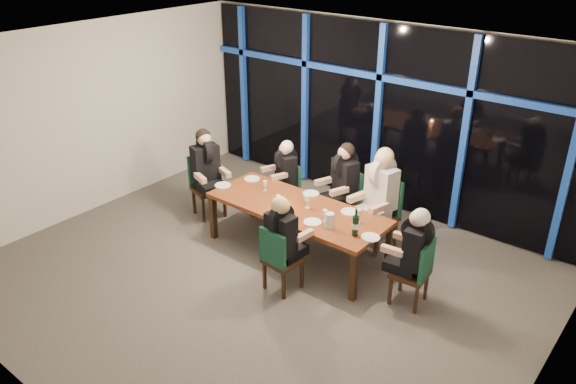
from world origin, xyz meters
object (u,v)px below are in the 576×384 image
Objects in this scene: chair_far_left at (288,186)px; chair_far_right at (382,209)px; chair_near_mid at (279,257)px; diner_near_mid at (283,230)px; diner_end_left at (206,161)px; wine_bottle at (355,225)px; diner_far_left at (284,168)px; chair_end_left at (206,182)px; diner_far_mid at (343,175)px; dining_table at (297,211)px; diner_far_right at (380,185)px; water_pitcher at (330,221)px; diner_end_right at (414,242)px; chair_end_right at (417,270)px; chair_far_mid at (346,197)px.

chair_far_left is 1.68m from chair_far_right.
chair_near_mid is at bearing -31.97° from chair_far_left.
diner_near_mid reaches higher than chair_near_mid.
diner_end_left reaches higher than diner_near_mid.
diner_end_left reaches higher than wine_bottle.
diner_end_left is at bearing -117.50° from diner_far_left.
diner_far_mid is (2.01, 0.92, 0.37)m from chair_end_left.
chair_end_left is at bearing -148.04° from chair_far_right.
dining_table is 1.22m from diner_far_right.
chair_end_left is 2.47m from diner_near_mid.
chair_far_left is 2.21m from wine_bottle.
diner_near_mid reaches higher than chair_end_left.
diner_far_right is 1.14× the size of diner_near_mid.
water_pitcher reaches higher than chair_near_mid.
diner_far_mid reaches higher than diner_end_right.
chair_near_mid is at bearing -89.54° from chair_far_right.
dining_table is 1.84m from diner_end_left.
water_pitcher is at bearing -43.08° from diner_far_mid.
diner_far_right is (2.70, 0.81, 0.44)m from chair_end_left.
diner_far_mid is at bearing -76.74° from chair_near_mid.
diner_end_right is 0.99× the size of diner_near_mid.
diner_far_mid reaches higher than chair_end_right.
diner_far_right is at bearing -135.20° from chair_end_right.
chair_near_mid is 2.42m from diner_end_left.
diner_far_mid is 1.79m from diner_near_mid.
diner_near_mid is (0.40, -0.80, 0.20)m from dining_table.
chair_far_mid is 2.01m from diner_end_right.
diner_far_mid is at bearing -90.00° from chair_far_mid.
diner_far_right is (-0.02, -0.09, 0.41)m from chair_far_right.
diner_far_right is at bearing 104.14° from wine_bottle.
chair_far_mid reaches higher than water_pitcher.
chair_far_right is 2.84× the size of wine_bottle.
chair_far_left is 0.87× the size of chair_end_left.
diner_far_mid reaches higher than chair_far_mid.
diner_end_right is (2.66, -0.92, 0.39)m from chair_far_left.
diner_far_left is at bearing -146.25° from chair_far_mid.
dining_table is at bearing -76.11° from diner_far_mid.
wine_bottle is (0.67, 0.71, 0.38)m from chair_near_mid.
dining_table is 0.91m from diner_near_mid.
wine_bottle is at bearing -29.50° from diner_far_mid.
water_pitcher is at bearing -45.60° from chair_far_mid.
diner_far_left is at bearing 128.96° from water_pitcher.
water_pitcher is (0.55, -1.25, 0.31)m from chair_far_mid.
diner_near_mid reaches higher than dining_table.
diner_far_left is at bearing 153.47° from wine_bottle.
chair_end_right is at bearing -71.66° from diner_end_left.
chair_near_mid is 1.09× the size of diner_far_left.
diner_end_right reaches higher than chair_far_left.
diner_end_left reaches higher than diner_far_mid.
diner_end_right is 4.30× the size of water_pitcher.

